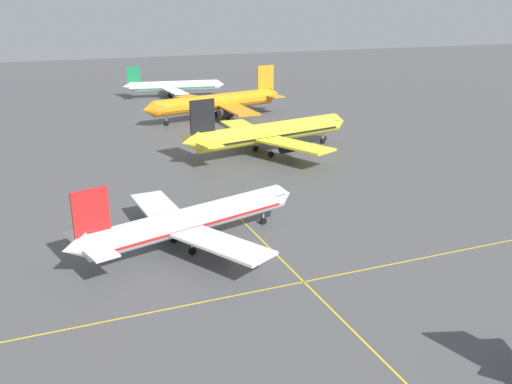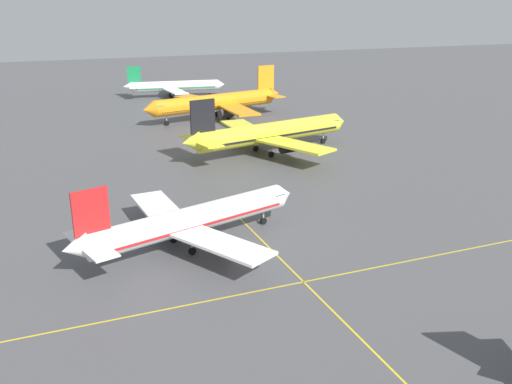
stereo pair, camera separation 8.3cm
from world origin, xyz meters
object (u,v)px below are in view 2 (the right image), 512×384
(airliner_third_row, at_px, (270,133))
(airliner_far_right_stand, at_px, (174,86))
(airliner_second_row, at_px, (190,220))
(airliner_far_left_stand, at_px, (217,102))

(airliner_third_row, distance_m, airliner_far_right_stand, 75.29)
(airliner_third_row, xyz_separation_m, airliner_far_right_stand, (-1.10, 75.27, -0.78))
(airliner_second_row, height_order, airliner_third_row, airliner_third_row)
(airliner_far_right_stand, bearing_deg, airliner_far_left_stand, -86.97)
(airliner_far_left_stand, bearing_deg, airliner_third_row, -91.42)
(airliner_far_right_stand, bearing_deg, airliner_second_row, -102.95)
(airliner_second_row, relative_size, airliner_third_row, 0.82)
(airliner_second_row, relative_size, airliner_far_left_stand, 0.79)
(airliner_third_row, bearing_deg, airliner_far_left_stand, 88.58)
(airliner_far_left_stand, relative_size, airliner_far_right_stand, 1.26)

